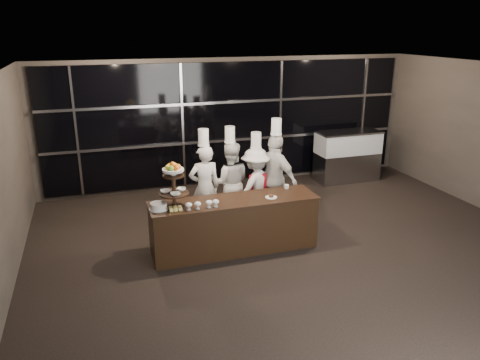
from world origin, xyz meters
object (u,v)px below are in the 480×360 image
object	(u,v)px
display_stand	(174,182)
chef_d	(275,179)
display_case	(347,153)
chef_c	(256,186)
chef_a	(205,186)
chef_b	(230,182)
buffet_counter	(234,225)
layer_cake	(158,206)

from	to	relation	value
display_stand	chef_d	bearing A→B (deg)	22.89
display_case	chef_d	xyz separation A→B (m)	(-2.70, -1.92, 0.21)
chef_c	display_stand	bearing A→B (deg)	-150.88
chef_a	chef_b	distance (m)	0.58
chef_c	chef_d	xyz separation A→B (m)	(0.37, -0.08, 0.13)
display_case	chef_c	xyz separation A→B (m)	(-3.07, -1.84, 0.08)
buffet_counter	chef_c	bearing A→B (deg)	52.93
layer_cake	chef_a	bearing A→B (deg)	47.32
chef_d	chef_c	bearing A→B (deg)	167.86
display_case	chef_b	size ratio (longest dim) A/B	0.82
buffet_counter	chef_a	xyz separation A→B (m)	(-0.25, 1.05, 0.37)
chef_a	layer_cake	bearing A→B (deg)	-132.68
display_stand	display_case	bearing A→B (deg)	30.30
buffet_counter	layer_cake	size ratio (longest dim) A/B	9.47
display_case	chef_a	bearing A→B (deg)	-156.61
chef_a	chef_c	distance (m)	0.98
layer_cake	chef_b	world-z (taller)	chef_b
display_stand	chef_a	xyz separation A→B (m)	(0.75, 1.05, -0.50)
display_stand	display_case	size ratio (longest dim) A/B	0.48
buffet_counter	display_case	size ratio (longest dim) A/B	1.82
layer_cake	chef_a	xyz separation A→B (m)	(1.02, 1.10, -0.13)
chef_b	chef_a	bearing A→B (deg)	-162.81
chef_b	chef_c	world-z (taller)	chef_b
display_stand	chef_a	distance (m)	1.39
chef_b	layer_cake	bearing A→B (deg)	-140.90
buffet_counter	display_stand	xyz separation A→B (m)	(-1.00, -0.00, 0.87)
buffet_counter	chef_c	world-z (taller)	chef_c
chef_a	chef_c	bearing A→B (deg)	-5.30
display_case	chef_d	distance (m)	3.32
display_case	chef_b	bearing A→B (deg)	-155.68
display_stand	chef_c	bearing A→B (deg)	29.12
chef_a	buffet_counter	bearing A→B (deg)	-76.72
chef_b	display_case	bearing A→B (deg)	24.32
display_case	chef_d	size ratio (longest dim) A/B	0.75
layer_cake	chef_b	bearing A→B (deg)	39.10
buffet_counter	chef_b	bearing A→B (deg)	76.19
buffet_counter	layer_cake	bearing A→B (deg)	-177.74
display_stand	chef_b	xyz separation A→B (m)	(1.30, 1.22, -0.52)
display_case	chef_b	distance (m)	3.84
buffet_counter	display_stand	size ratio (longest dim) A/B	3.81
chef_b	chef_d	bearing A→B (deg)	-23.16
layer_cake	chef_d	size ratio (longest dim) A/B	0.15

